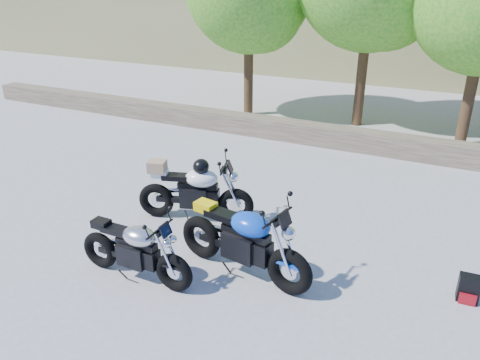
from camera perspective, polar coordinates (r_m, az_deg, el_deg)
name	(u,v)px	position (r m, az deg, el deg)	size (l,w,h in m)	color
ground	(203,241)	(7.81, -4.55, -7.48)	(90.00, 90.00, 0.00)	gray
stone_wall	(308,133)	(12.33, 8.30, 5.70)	(22.00, 0.55, 0.50)	#4E4034
silver_bike	(135,251)	(6.85, -12.64, -8.43)	(1.88, 0.60, 0.95)	black
white_bike	(195,190)	(8.25, -5.55, -1.24)	(2.04, 0.87, 1.16)	black
blue_bike	(244,242)	(6.73, 0.44, -7.51)	(2.25, 0.73, 1.13)	black
backpack	(469,289)	(7.13, 26.09, -11.83)	(0.28, 0.25, 0.37)	black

